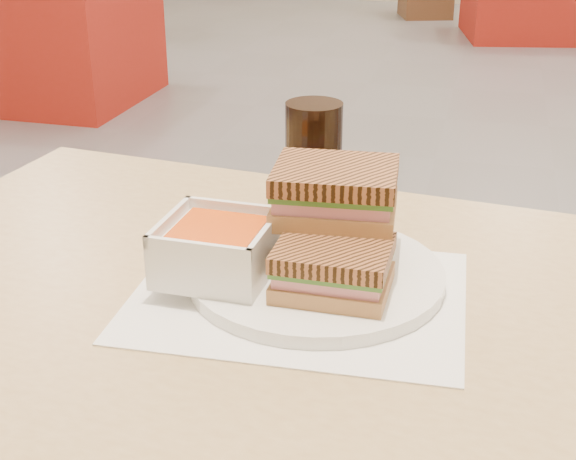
% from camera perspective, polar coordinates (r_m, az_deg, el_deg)
% --- Properties ---
extents(main_table, '(1.27, 0.82, 0.75)m').
position_cam_1_polar(main_table, '(0.91, 4.17, -11.98)').
color(main_table, tan).
rests_on(main_table, ground).
extents(tray_liner, '(0.37, 0.29, 0.00)m').
position_cam_1_polar(tray_liner, '(0.87, 0.76, -4.66)').
color(tray_liner, white).
rests_on(tray_liner, main_table).
extents(plate, '(0.28, 0.28, 0.02)m').
position_cam_1_polar(plate, '(0.90, 2.02, -3.20)').
color(plate, white).
rests_on(plate, tray_liner).
extents(soup_bowl, '(0.12, 0.12, 0.06)m').
position_cam_1_polar(soup_bowl, '(0.87, -5.03, -1.45)').
color(soup_bowl, white).
rests_on(soup_bowl, plate).
extents(panini_lower, '(0.12, 0.10, 0.05)m').
position_cam_1_polar(panini_lower, '(0.84, 3.22, -2.69)').
color(panini_lower, tan).
rests_on(panini_lower, plate).
extents(panini_upper, '(0.14, 0.12, 0.06)m').
position_cam_1_polar(panini_upper, '(0.89, 3.37, 2.70)').
color(panini_upper, tan).
rests_on(panini_upper, panini_lower).
extents(cola_glass, '(0.07, 0.07, 0.16)m').
position_cam_1_polar(cola_glass, '(1.03, 1.82, 4.83)').
color(cola_glass, black).
rests_on(cola_glass, main_table).
extents(bg_table_0, '(0.90, 0.90, 0.78)m').
position_cam_1_polar(bg_table_0, '(4.56, -16.28, 13.67)').
color(bg_table_0, maroon).
rests_on(bg_table_0, ground).
extents(bg_chair_0l, '(0.44, 0.44, 0.47)m').
position_cam_1_polar(bg_chair_0l, '(5.66, -19.09, 13.66)').
color(bg_chair_0l, brown).
rests_on(bg_chair_0l, ground).
extents(bg_chair_0r, '(0.42, 0.42, 0.43)m').
position_cam_1_polar(bg_chair_0r, '(5.05, -14.90, 12.73)').
color(bg_chair_0r, brown).
rests_on(bg_chair_0r, ground).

